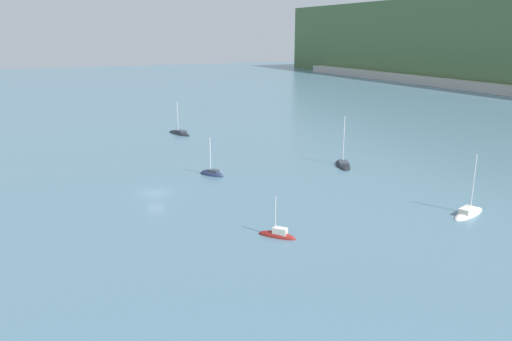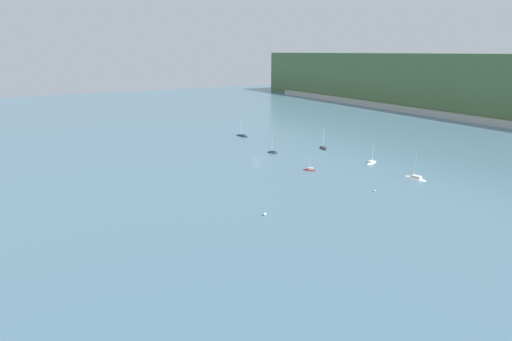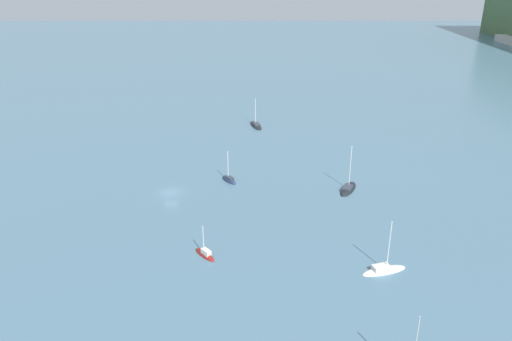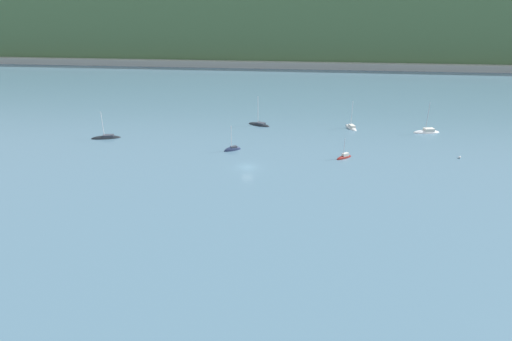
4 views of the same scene
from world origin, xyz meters
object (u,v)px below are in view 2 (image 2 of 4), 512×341
(sailboat_2, at_px, (242,136))
(mooring_buoy_1, at_px, (375,191))
(sailboat_5, at_px, (415,179))
(sailboat_4, at_px, (323,148))
(sailboat_0, at_px, (371,163))
(mooring_buoy_0, at_px, (265,214))
(sailboat_3, at_px, (310,170))
(sailboat_1, at_px, (273,153))

(sailboat_2, xyz_separation_m, mooring_buoy_1, (90.64, -4.58, 0.20))
(sailboat_5, bearing_deg, sailboat_4, -13.57)
(sailboat_0, xyz_separation_m, mooring_buoy_1, (23.11, -22.66, 0.15))
(mooring_buoy_0, bearing_deg, mooring_buoy_1, 88.12)
(sailboat_0, height_order, sailboat_3, sailboat_0)
(sailboat_0, distance_m, sailboat_2, 69.91)
(sailboat_0, relative_size, sailboat_5, 0.89)
(mooring_buoy_0, height_order, mooring_buoy_1, mooring_buoy_0)
(sailboat_2, height_order, mooring_buoy_0, sailboat_2)
(sailboat_2, bearing_deg, mooring_buoy_1, 160.52)
(sailboat_2, bearing_deg, sailboat_3, 156.56)
(sailboat_3, bearing_deg, mooring_buoy_1, 145.92)
(sailboat_2, distance_m, sailboat_5, 89.93)
(sailboat_3, height_order, mooring_buoy_1, sailboat_3)
(mooring_buoy_1, bearing_deg, sailboat_4, 156.19)
(sailboat_2, distance_m, sailboat_4, 43.84)
(mooring_buoy_0, distance_m, mooring_buoy_1, 37.64)
(sailboat_0, relative_size, sailboat_1, 1.16)
(sailboat_2, relative_size, sailboat_4, 0.86)
(sailboat_4, bearing_deg, mooring_buoy_0, 155.00)
(sailboat_5, distance_m, mooring_buoy_0, 58.19)
(sailboat_2, xyz_separation_m, mooring_buoy_0, (89.40, -42.20, 0.34))
(sailboat_1, height_order, sailboat_2, sailboat_2)
(sailboat_2, bearing_deg, sailboat_0, 178.40)
(sailboat_0, height_order, mooring_buoy_1, sailboat_0)
(sailboat_1, relative_size, sailboat_3, 1.33)
(mooring_buoy_1, bearing_deg, sailboat_0, 135.56)
(sailboat_1, distance_m, sailboat_4, 23.48)
(sailboat_5, distance_m, mooring_buoy_1, 20.67)
(sailboat_1, height_order, sailboat_5, sailboat_5)
(sailboat_1, distance_m, sailboat_2, 36.41)
(sailboat_1, relative_size, mooring_buoy_0, 8.86)
(sailboat_0, xyz_separation_m, sailboat_5, (20.97, -2.10, -0.01))
(sailboat_1, xyz_separation_m, sailboat_4, (4.10, 23.12, 0.01))
(sailboat_3, height_order, sailboat_5, sailboat_5)
(mooring_buoy_0, bearing_deg, sailboat_4, 129.44)
(sailboat_0, bearing_deg, sailboat_1, 109.05)
(sailboat_4, height_order, mooring_buoy_1, sailboat_4)
(sailboat_4, distance_m, sailboat_5, 48.43)
(sailboat_0, xyz_separation_m, sailboat_3, (-4.13, -25.70, -0.00))
(mooring_buoy_0, bearing_deg, sailboat_3, 126.94)
(sailboat_3, relative_size, sailboat_4, 0.58)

